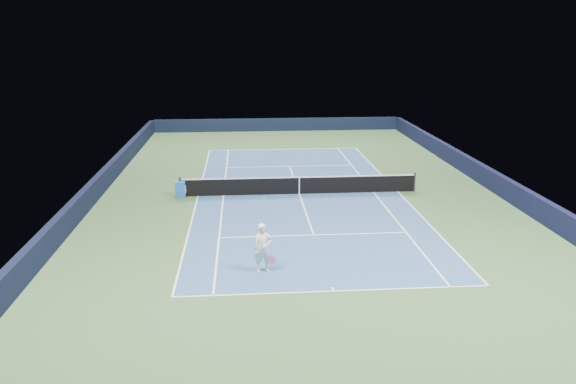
{
  "coord_description": "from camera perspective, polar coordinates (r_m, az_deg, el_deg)",
  "views": [
    {
      "loc": [
        -2.97,
        -29.23,
        8.66
      ],
      "look_at": [
        -0.86,
        -3.0,
        1.0
      ],
      "focal_mm": 35.0,
      "sensor_mm": 36.0,
      "label": 1
    }
  ],
  "objects": [
    {
      "name": "wall_right",
      "position": [
        33.32,
        20.02,
        1.15
      ],
      "size": [
        0.35,
        40.0,
        1.1
      ],
      "primitive_type": "cube",
      "color": "black",
      "rests_on": "ground"
    },
    {
      "name": "tennis_net",
      "position": [
        30.49,
        1.15,
        0.71
      ],
      "size": [
        12.9,
        0.1,
        1.07
      ],
      "color": "black",
      "rests_on": "ground"
    },
    {
      "name": "court_surface",
      "position": [
        30.63,
        1.15,
        -0.19
      ],
      "size": [
        10.97,
        23.77,
        0.01
      ],
      "primitive_type": "cube",
      "color": "#2D4F7F",
      "rests_on": "ground"
    },
    {
      "name": "sideline_doubles_right",
      "position": [
        31.63,
        11.08,
        0.05
      ],
      "size": [
        0.08,
        23.77,
        0.0
      ],
      "primitive_type": "cube",
      "color": "white",
      "rests_on": "ground"
    },
    {
      "name": "baseline_far",
      "position": [
        42.12,
        -0.46,
        4.38
      ],
      "size": [
        10.97,
        0.08,
        0.0
      ],
      "primitive_type": "cube",
      "color": "white",
      "rests_on": "ground"
    },
    {
      "name": "baseline_near",
      "position": [
        19.61,
        4.66,
        -10.01
      ],
      "size": [
        10.97,
        0.08,
        0.0
      ],
      "primitive_type": "cube",
      "color": "white",
      "rests_on": "ground"
    },
    {
      "name": "wall_far",
      "position": [
        49.81,
        -1.13,
        6.86
      ],
      "size": [
        22.0,
        0.35,
        1.1
      ],
      "primitive_type": "cube",
      "color": "black",
      "rests_on": "ground"
    },
    {
      "name": "tennis_player",
      "position": [
        20.73,
        -2.56,
        -5.7
      ],
      "size": [
        0.85,
        1.3,
        2.56
      ],
      "color": "white",
      "rests_on": "ground"
    },
    {
      "name": "service_line_far",
      "position": [
        36.78,
        0.16,
        2.63
      ],
      "size": [
        8.23,
        0.08,
        0.0
      ],
      "primitive_type": "cube",
      "color": "white",
      "rests_on": "ground"
    },
    {
      "name": "sponsor_cube",
      "position": [
        30.48,
        -10.88,
        0.28
      ],
      "size": [
        0.6,
        0.53,
        0.87
      ],
      "color": "blue",
      "rests_on": "ground"
    },
    {
      "name": "wall_left",
      "position": [
        31.33,
        -18.95,
        0.33
      ],
      "size": [
        0.35,
        40.0,
        1.1
      ],
      "primitive_type": "cube",
      "color": "black",
      "rests_on": "ground"
    },
    {
      "name": "center_service_line",
      "position": [
        30.63,
        1.15,
        -0.18
      ],
      "size": [
        0.08,
        12.8,
        0.0
      ],
      "primitive_type": "cube",
      "color": "white",
      "rests_on": "ground"
    },
    {
      "name": "center_mark_near",
      "position": [
        19.74,
        4.59,
        -9.82
      ],
      "size": [
        0.08,
        0.3,
        0.0
      ],
      "primitive_type": "cube",
      "color": "white",
      "rests_on": "ground"
    },
    {
      "name": "sideline_singles_right",
      "position": [
        31.29,
        8.67,
        -0.01
      ],
      "size": [
        0.08,
        23.77,
        0.0
      ],
      "primitive_type": "cube",
      "color": "white",
      "rests_on": "ground"
    },
    {
      "name": "center_mark_far",
      "position": [
        41.97,
        -0.45,
        4.34
      ],
      "size": [
        0.08,
        0.3,
        0.0
      ],
      "primitive_type": "cube",
      "color": "white",
      "rests_on": "ground"
    },
    {
      "name": "ground",
      "position": [
        30.63,
        1.15,
        -0.2
      ],
      "size": [
        40.0,
        40.0,
        0.0
      ],
      "primitive_type": "plane",
      "color": "#33532D",
      "rests_on": "ground"
    },
    {
      "name": "service_line_near",
      "position": [
        24.59,
        2.64,
        -4.38
      ],
      "size": [
        8.23,
        0.08,
        0.0
      ],
      "primitive_type": "cube",
      "color": "white",
      "rests_on": "ground"
    },
    {
      "name": "sideline_singles_left",
      "position": [
        30.5,
        -6.57,
        -0.35
      ],
      "size": [
        0.08,
        23.77,
        0.0
      ],
      "primitive_type": "cube",
      "color": "white",
      "rests_on": "ground"
    },
    {
      "name": "sideline_doubles_left",
      "position": [
        30.59,
        -9.13,
        -0.41
      ],
      "size": [
        0.08,
        23.77,
        0.0
      ],
      "primitive_type": "cube",
      "color": "white",
      "rests_on": "ground"
    }
  ]
}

